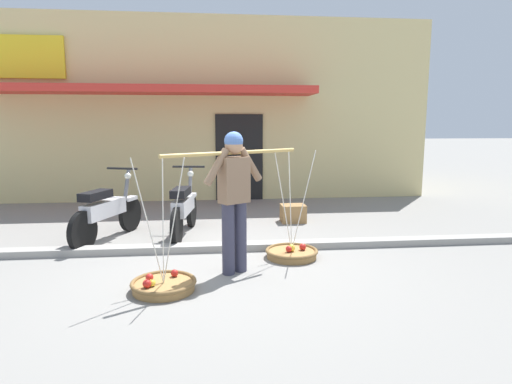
{
  "coord_description": "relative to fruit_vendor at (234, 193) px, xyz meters",
  "views": [
    {
      "loc": [
        -0.18,
        -5.26,
        1.78
      ],
      "look_at": [
        0.45,
        0.6,
        0.85
      ],
      "focal_mm": 30.33,
      "sensor_mm": 36.0,
      "label": 1
    }
  ],
  "objects": [
    {
      "name": "motorcycle_second_in_row",
      "position": [
        -0.7,
        1.8,
        -0.53
      ],
      "size": [
        0.54,
        1.81,
        1.09
      ],
      "color": "black",
      "rests_on": "ground"
    },
    {
      "name": "wooden_crate",
      "position": [
        1.22,
        2.61,
        -0.82
      ],
      "size": [
        0.44,
        0.36,
        0.32
      ],
      "primitive_type": "cube",
      "color": "olive",
      "rests_on": "ground"
    },
    {
      "name": "fruit_basket_right_side",
      "position": [
        -0.8,
        -0.5,
        -0.91
      ],
      "size": [
        0.71,
        0.71,
        1.45
      ],
      "color": "#9E7542",
      "rests_on": "ground"
    },
    {
      "name": "ground_plane",
      "position": [
        -0.1,
        0.24,
        -0.98
      ],
      "size": [
        90.0,
        90.0,
        0.0
      ],
      "primitive_type": "plane",
      "color": "gray"
    },
    {
      "name": "fruit_basket_left_side",
      "position": [
        0.8,
        0.5,
        -0.91
      ],
      "size": [
        0.71,
        0.71,
        1.45
      ],
      "color": "#9E7542",
      "rests_on": "ground"
    },
    {
      "name": "fruit_vendor",
      "position": [
        0.0,
        0.0,
        0.0
      ],
      "size": [
        1.61,
        1.04,
        1.7
      ],
      "color": "#38384C",
      "rests_on": "ground"
    },
    {
      "name": "sidewalk_curb",
      "position": [
        -0.1,
        0.94,
        -0.93
      ],
      "size": [
        20.0,
        0.24,
        0.1
      ],
      "primitive_type": "cube",
      "color": "gray",
      "rests_on": "ground"
    },
    {
      "name": "storefront_building",
      "position": [
        -1.54,
        7.58,
        1.12
      ],
      "size": [
        13.0,
        6.0,
        4.2
      ],
      "color": "#DBC684",
      "rests_on": "ground"
    },
    {
      "name": "motorcycle_nearest_shop",
      "position": [
        -1.86,
        1.64,
        -0.53
      ],
      "size": [
        0.78,
        1.73,
        1.09
      ],
      "color": "black",
      "rests_on": "ground"
    }
  ]
}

